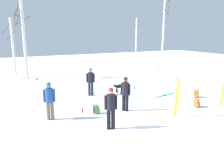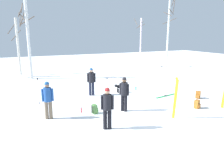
# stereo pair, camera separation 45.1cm
# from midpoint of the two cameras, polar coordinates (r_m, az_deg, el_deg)

# --- Properties ---
(ground_plane) EXTENTS (60.00, 60.00, 0.00)m
(ground_plane) POSITION_cam_midpoint_polar(r_m,az_deg,el_deg) (10.46, 11.38, -8.07)
(ground_plane) COLOR white
(person_0) EXTENTS (0.35, 0.44, 1.72)m
(person_0) POSITION_cam_midpoint_polar(r_m,az_deg,el_deg) (10.53, 4.46, -2.08)
(person_0) COLOR black
(person_0) RESTS_ON ground_plane
(person_1) EXTENTS (0.51, 0.34, 1.72)m
(person_1) POSITION_cam_midpoint_polar(r_m,az_deg,el_deg) (9.89, -15.31, -3.53)
(person_1) COLOR #72604C
(person_1) RESTS_ON ground_plane
(person_2) EXTENTS (0.49, 0.34, 1.72)m
(person_2) POSITION_cam_midpoint_polar(r_m,az_deg,el_deg) (8.53, 0.27, -5.74)
(person_2) COLOR black
(person_2) RESTS_ON ground_plane
(person_3) EXTENTS (0.50, 0.34, 1.72)m
(person_3) POSITION_cam_midpoint_polar(r_m,az_deg,el_deg) (13.25, -4.48, 1.11)
(person_3) COLOR #1E2338
(person_3) RESTS_ON ground_plane
(dog) EXTENTS (0.90, 0.26, 0.57)m
(dog) POSITION_cam_midpoint_polar(r_m,az_deg,el_deg) (13.99, 3.07, -0.71)
(dog) COLOR black
(dog) RESTS_ON ground_plane
(ski_pair_planted_1) EXTENTS (0.09, 0.21, 1.90)m
(ski_pair_planted_1) POSITION_cam_midpoint_polar(r_m,az_deg,el_deg) (10.05, 17.58, -3.64)
(ski_pair_planted_1) COLOR yellow
(ski_pair_planted_1) RESTS_ON ground_plane
(ski_pair_lying_0) EXTENTS (1.79, 0.48, 0.05)m
(ski_pair_lying_0) POSITION_cam_midpoint_polar(r_m,az_deg,el_deg) (13.76, 15.01, -3.02)
(ski_pair_lying_0) COLOR green
(ski_pair_lying_0) RESTS_ON ground_plane
(ski_poles_0) EXTENTS (0.07, 0.25, 1.46)m
(ski_poles_0) POSITION_cam_midpoint_polar(r_m,az_deg,el_deg) (12.10, -17.82, -1.64)
(ski_poles_0) COLOR #B2B2BC
(ski_poles_0) RESTS_ON ground_plane
(ski_poles_1) EXTENTS (0.07, 0.23, 1.46)m
(ski_poles_1) POSITION_cam_midpoint_polar(r_m,az_deg,el_deg) (16.32, 13.58, 2.36)
(ski_poles_1) COLOR #B2B2BC
(ski_poles_1) RESTS_ON ground_plane
(backpack_0) EXTENTS (0.31, 0.34, 0.44)m
(backpack_0) POSITION_cam_midpoint_polar(r_m,az_deg,el_deg) (12.00, 22.51, -4.97)
(backpack_0) COLOR #99591E
(backpack_0) RESTS_ON ground_plane
(backpack_1) EXTENTS (0.34, 0.34, 0.44)m
(backpack_1) POSITION_cam_midpoint_polar(r_m,az_deg,el_deg) (13.81, 22.58, -2.66)
(backpack_1) COLOR #99591E
(backpack_1) RESTS_ON ground_plane
(backpack_2) EXTENTS (0.30, 0.28, 0.44)m
(backpack_2) POSITION_cam_midpoint_polar(r_m,az_deg,el_deg) (10.42, -3.32, -6.64)
(backpack_2) COLOR #4C7F3F
(backpack_2) RESTS_ON ground_plane
(water_bottle_0) EXTENTS (0.08, 0.08, 0.23)m
(water_bottle_0) POSITION_cam_midpoint_polar(r_m,az_deg,el_deg) (14.83, 7.18, -1.10)
(water_bottle_0) COLOR #1E72BF
(water_bottle_0) RESTS_ON ground_plane
(water_bottle_1) EXTENTS (0.06, 0.06, 0.26)m
(water_bottle_1) POSITION_cam_midpoint_polar(r_m,az_deg,el_deg) (10.63, -6.90, -6.84)
(water_bottle_1) COLOR red
(water_bottle_1) RESTS_ON ground_plane
(birch_tree_1) EXTENTS (1.21, 1.13, 5.15)m
(birch_tree_1) POSITION_cam_midpoint_polar(r_m,az_deg,el_deg) (21.51, -22.98, 9.33)
(birch_tree_1) COLOR silver
(birch_tree_1) RESTS_ON ground_plane
(birch_tree_2) EXTENTS (1.34, 1.27, 6.61)m
(birch_tree_2) POSITION_cam_midpoint_polar(r_m,az_deg,el_deg) (19.09, -20.64, 11.58)
(birch_tree_2) COLOR silver
(birch_tree_2) RESTS_ON ground_plane
(birch_tree_3) EXTENTS (1.49, 1.28, 5.38)m
(birch_tree_3) POSITION_cam_midpoint_polar(r_m,az_deg,el_deg) (24.80, 8.05, 10.99)
(birch_tree_3) COLOR silver
(birch_tree_3) RESTS_ON ground_plane
(birch_tree_4) EXTENTS (1.69, 1.70, 7.91)m
(birch_tree_4) POSITION_cam_midpoint_polar(r_m,az_deg,el_deg) (24.41, 15.18, 13.69)
(birch_tree_4) COLOR white
(birch_tree_4) RESTS_ON ground_plane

